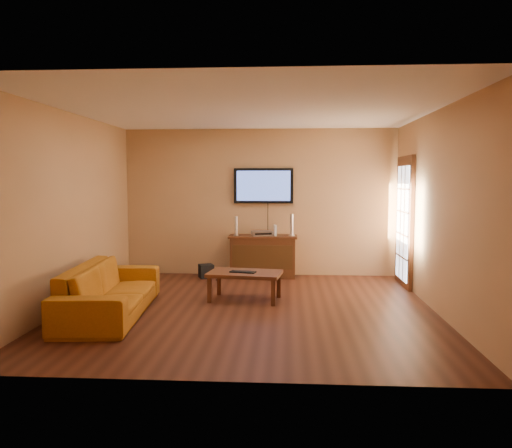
# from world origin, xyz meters

# --- Properties ---
(ground_plane) EXTENTS (5.00, 5.00, 0.00)m
(ground_plane) POSITION_xyz_m (0.00, 0.00, 0.00)
(ground_plane) COLOR #36190F
(ground_plane) RESTS_ON ground
(room_walls) EXTENTS (5.00, 5.00, 5.00)m
(room_walls) POSITION_xyz_m (0.00, 0.62, 1.69)
(room_walls) COLOR tan
(room_walls) RESTS_ON ground
(french_door) EXTENTS (0.07, 1.02, 2.22)m
(french_door) POSITION_xyz_m (2.46, 1.70, 1.05)
(french_door) COLOR #411F0E
(french_door) RESTS_ON ground
(media_console) EXTENTS (1.23, 0.47, 0.76)m
(media_console) POSITION_xyz_m (0.07, 2.26, 0.38)
(media_console) COLOR #411F0E
(media_console) RESTS_ON ground
(television) EXTENTS (1.09, 0.08, 0.64)m
(television) POSITION_xyz_m (0.07, 2.45, 1.66)
(television) COLOR black
(television) RESTS_ON ground
(coffee_table) EXTENTS (1.13, 0.77, 0.42)m
(coffee_table) POSITION_xyz_m (-0.11, 0.49, 0.37)
(coffee_table) COLOR #411F0E
(coffee_table) RESTS_ON ground
(sofa) EXTENTS (0.84, 2.31, 0.89)m
(sofa) POSITION_xyz_m (-1.81, -0.41, 0.44)
(sofa) COLOR #A96012
(sofa) RESTS_ON ground
(speaker_left) EXTENTS (0.09, 0.09, 0.35)m
(speaker_left) POSITION_xyz_m (-0.42, 2.22, 0.92)
(speaker_left) COLOR silver
(speaker_left) RESTS_ON media_console
(speaker_right) EXTENTS (0.11, 0.11, 0.39)m
(speaker_right) POSITION_xyz_m (0.59, 2.25, 0.94)
(speaker_right) COLOR silver
(speaker_right) RESTS_ON media_console
(av_receiver) EXTENTS (0.41, 0.34, 0.08)m
(av_receiver) POSITION_xyz_m (0.05, 2.28, 0.80)
(av_receiver) COLOR silver
(av_receiver) RESTS_ON media_console
(game_console) EXTENTS (0.06, 0.15, 0.20)m
(game_console) POSITION_xyz_m (0.29, 2.24, 0.86)
(game_console) COLOR white
(game_console) RESTS_ON media_console
(subwoofer) EXTENTS (0.32, 0.32, 0.24)m
(subwoofer) POSITION_xyz_m (-0.96, 2.12, 0.12)
(subwoofer) COLOR black
(subwoofer) RESTS_ON ground
(bottle) EXTENTS (0.07, 0.07, 0.22)m
(bottle) POSITION_xyz_m (-0.71, 1.86, 0.10)
(bottle) COLOR white
(bottle) RESTS_ON ground
(keyboard) EXTENTS (0.40, 0.22, 0.02)m
(keyboard) POSITION_xyz_m (-0.14, 0.44, 0.43)
(keyboard) COLOR black
(keyboard) RESTS_ON coffee_table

